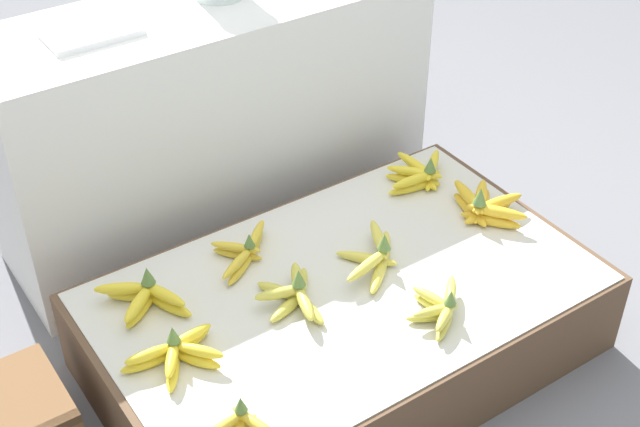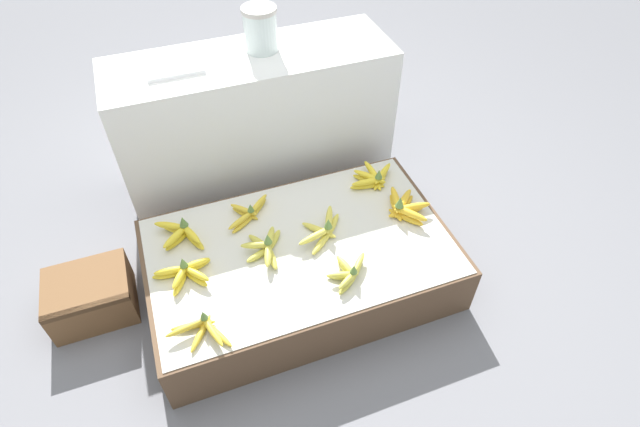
{
  "view_description": "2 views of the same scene",
  "coord_description": "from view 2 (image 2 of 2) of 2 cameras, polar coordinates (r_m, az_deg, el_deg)",
  "views": [
    {
      "loc": [
        -0.97,
        -1.33,
        1.7
      ],
      "look_at": [
        0.01,
        0.12,
        0.39
      ],
      "focal_mm": 50.0,
      "sensor_mm": 36.0,
      "label": 1
    },
    {
      "loc": [
        -0.38,
        -1.26,
        1.77
      ],
      "look_at": [
        0.14,
        0.13,
        0.25
      ],
      "focal_mm": 28.0,
      "sensor_mm": 36.0,
      "label": 2
    }
  ],
  "objects": [
    {
      "name": "ground_plane",
      "position": [
        2.21,
        -2.15,
        -7.79
      ],
      "size": [
        10.0,
        10.0,
        0.0
      ],
      "primitive_type": "plane",
      "color": "slate"
    },
    {
      "name": "display_platform",
      "position": [
        2.11,
        -2.24,
        -5.83
      ],
      "size": [
        1.23,
        0.76,
        0.24
      ],
      "color": "brown",
      "rests_on": "ground_plane"
    },
    {
      "name": "back_vendor_table",
      "position": [
        2.45,
        -7.21,
        10.01
      ],
      "size": [
        1.27,
        0.42,
        0.72
      ],
      "color": "white",
      "rests_on": "ground_plane"
    },
    {
      "name": "wooden_crate",
      "position": [
        2.25,
        -24.7,
        -8.58
      ],
      "size": [
        0.32,
        0.26,
        0.19
      ],
      "color": "brown",
      "rests_on": "ground_plane"
    },
    {
      "name": "banana_bunch_front_left",
      "position": [
        1.81,
        -13.33,
        -12.72
      ],
      "size": [
        0.22,
        0.16,
        0.08
      ],
      "color": "gold",
      "rests_on": "display_platform"
    },
    {
      "name": "banana_bunch_front_midright",
      "position": [
        1.9,
        3.32,
        -6.75
      ],
      "size": [
        0.18,
        0.17,
        0.09
      ],
      "color": "gold",
      "rests_on": "display_platform"
    },
    {
      "name": "banana_bunch_middle_left",
      "position": [
        1.96,
        -15.16,
        -6.57
      ],
      "size": [
        0.23,
        0.14,
        0.09
      ],
      "color": "yellow",
      "rests_on": "display_platform"
    },
    {
      "name": "banana_bunch_middle_midleft",
      "position": [
        1.98,
        -6.22,
        -3.82
      ],
      "size": [
        0.19,
        0.22,
        0.1
      ],
      "color": "gold",
      "rests_on": "display_platform"
    },
    {
      "name": "banana_bunch_middle_midright",
      "position": [
        2.03,
        0.45,
        -1.91
      ],
      "size": [
        0.23,
        0.22,
        0.1
      ],
      "color": "#DBCC4C",
      "rests_on": "display_platform"
    },
    {
      "name": "banana_bunch_middle_right",
      "position": [
        2.15,
        9.55,
        0.68
      ],
      "size": [
        0.18,
        0.25,
        0.11
      ],
      "color": "gold",
      "rests_on": "display_platform"
    },
    {
      "name": "banana_bunch_back_left",
      "position": [
        2.09,
        -15.59,
        -2.2
      ],
      "size": [
        0.18,
        0.2,
        0.11
      ],
      "color": "yellow",
      "rests_on": "display_platform"
    },
    {
      "name": "banana_bunch_back_midleft",
      "position": [
        2.13,
        -8.18,
        0.07
      ],
      "size": [
        0.22,
        0.17,
        0.09
      ],
      "color": "gold",
      "rests_on": "display_platform"
    },
    {
      "name": "banana_bunch_back_right",
      "position": [
        2.27,
        6.13,
        4.03
      ],
      "size": [
        0.24,
        0.18,
        0.1
      ],
      "color": "yellow",
      "rests_on": "display_platform"
    },
    {
      "name": "glass_jar",
      "position": [
        2.26,
        -6.82,
        20.2
      ],
      "size": [
        0.15,
        0.15,
        0.19
      ],
      "color": "silver",
      "rests_on": "back_vendor_table"
    },
    {
      "name": "foam_tray_white",
      "position": [
        2.22,
        -16.32,
        15.75
      ],
      "size": [
        0.23,
        0.16,
        0.02
      ],
      "color": "white",
      "rests_on": "back_vendor_table"
    }
  ]
}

